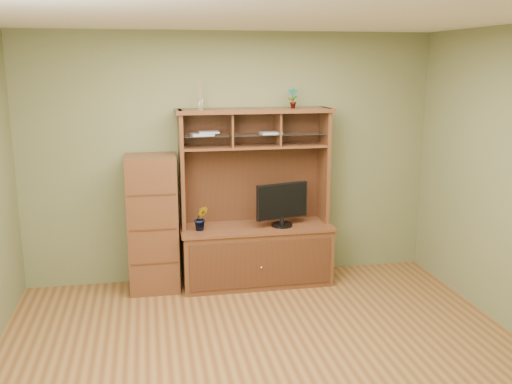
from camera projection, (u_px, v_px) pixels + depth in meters
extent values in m
cube|color=brown|center=(270.00, 363.00, 4.63)|extent=(4.50, 4.00, 0.02)
cube|color=white|center=(272.00, 13.00, 4.03)|extent=(4.50, 4.00, 0.02)
cube|color=#60643B|center=(231.00, 158.00, 6.25)|extent=(4.50, 0.02, 2.70)
cube|color=#60643B|center=(372.00, 310.00, 2.40)|extent=(4.50, 0.02, 2.70)
cube|color=#4E2516|center=(256.00, 256.00, 6.23)|extent=(1.60, 0.55, 0.62)
cube|color=#331D0E|center=(261.00, 264.00, 5.96)|extent=(1.50, 0.01, 0.50)
sphere|color=silver|center=(262.00, 268.00, 5.96)|extent=(0.02, 0.02, 0.02)
cube|color=#4E2516|center=(256.00, 227.00, 6.16)|extent=(1.64, 0.59, 0.03)
cube|color=#4E2516|center=(181.00, 170.00, 5.97)|extent=(0.04, 0.35, 1.25)
cube|color=#4E2516|center=(324.00, 165.00, 6.26)|extent=(0.04, 0.35, 1.25)
cube|color=#331D0E|center=(252.00, 165.00, 6.27)|extent=(1.52, 0.02, 1.25)
cube|color=#4E2516|center=(254.00, 111.00, 5.98)|extent=(1.66, 0.40, 0.04)
cube|color=#4E2516|center=(254.00, 146.00, 6.06)|extent=(1.52, 0.32, 0.02)
cube|color=#4E2516|center=(231.00, 130.00, 5.98)|extent=(0.02, 0.31, 0.35)
cube|color=#4E2516|center=(278.00, 128.00, 6.07)|extent=(0.02, 0.31, 0.35)
cube|color=silver|center=(255.00, 134.00, 6.03)|extent=(1.50, 0.27, 0.01)
cylinder|color=black|center=(282.00, 225.00, 6.15)|extent=(0.23, 0.23, 0.02)
cylinder|color=black|center=(282.00, 221.00, 6.14)|extent=(0.05, 0.05, 0.07)
cube|color=black|center=(282.00, 201.00, 6.09)|extent=(0.58, 0.20, 0.38)
imported|color=#31571D|center=(201.00, 218.00, 5.96)|extent=(0.15, 0.12, 0.27)
imported|color=#2C6222|center=(293.00, 98.00, 6.03)|extent=(0.13, 0.10, 0.22)
cylinder|color=silver|center=(200.00, 104.00, 5.86)|extent=(0.06, 0.06, 0.10)
cylinder|color=olive|center=(200.00, 90.00, 5.83)|extent=(0.04, 0.04, 0.19)
cube|color=#A6A7AB|center=(202.00, 134.00, 5.93)|extent=(0.25, 0.20, 0.02)
cube|color=#A6A7AB|center=(209.00, 132.00, 5.94)|extent=(0.21, 0.16, 0.02)
cube|color=#A6A7AB|center=(271.00, 133.00, 6.06)|extent=(0.23, 0.19, 0.02)
cube|color=#4E2516|center=(153.00, 223.00, 5.98)|extent=(0.52, 0.46, 1.45)
cube|color=#331D0E|center=(154.00, 264.00, 5.83)|extent=(0.48, 0.01, 0.02)
cube|color=#331D0E|center=(153.00, 230.00, 5.75)|extent=(0.48, 0.01, 0.01)
cube|color=#331D0E|center=(152.00, 195.00, 5.67)|extent=(0.48, 0.01, 0.02)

